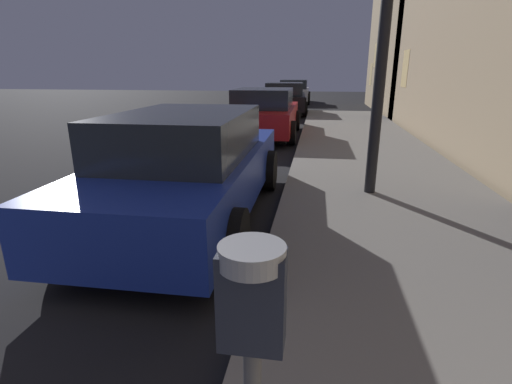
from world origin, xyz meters
name	(u,v)px	position (x,y,z in m)	size (l,w,h in m)	color
parking_meter	(252,342)	(4.32, 0.17, 1.13)	(0.19, 0.19, 1.30)	#59595B
car_blue	(190,166)	(2.85, 3.90, 0.72)	(1.98, 4.56, 1.43)	navy
car_red	(264,113)	(2.85, 10.88, 0.71)	(2.10, 4.60, 1.43)	maroon
car_black	(285,98)	(2.85, 17.77, 0.71)	(2.30, 4.55, 1.43)	black
car_silver	(294,92)	(2.85, 24.46, 0.71)	(2.14, 4.61, 1.43)	#B7B7BF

